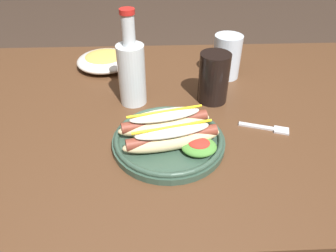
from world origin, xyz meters
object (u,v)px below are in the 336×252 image
at_px(side_bowl, 105,60).
at_px(hot_dog_plate, 170,136).
at_px(water_cup, 227,57).
at_px(soda_cup, 214,78).
at_px(fork, 268,128).
at_px(glass_bottle, 132,71).

bearing_deg(side_bowl, hot_dog_plate, -64.50).
distance_m(hot_dog_plate, water_cup, 0.38).
height_order(hot_dog_plate, soda_cup, soda_cup).
xyz_separation_m(hot_dog_plate, water_cup, (0.19, 0.33, 0.04)).
xyz_separation_m(fork, glass_bottle, (-0.34, 0.14, 0.09)).
bearing_deg(soda_cup, hot_dog_plate, -123.60).
bearing_deg(soda_cup, side_bowl, 145.60).
xyz_separation_m(hot_dog_plate, glass_bottle, (-0.09, 0.19, 0.07)).
distance_m(water_cup, side_bowl, 0.40).
bearing_deg(hot_dog_plate, water_cup, 60.15).
distance_m(soda_cup, side_bowl, 0.39).
height_order(fork, soda_cup, soda_cup).
bearing_deg(water_cup, hot_dog_plate, -119.85).
bearing_deg(soda_cup, glass_bottle, -179.88).
bearing_deg(soda_cup, water_cup, 65.72).
bearing_deg(fork, glass_bottle, 175.44).
xyz_separation_m(water_cup, side_bowl, (-0.39, 0.08, -0.04)).
xyz_separation_m(soda_cup, glass_bottle, (-0.22, -0.00, 0.03)).
xyz_separation_m(water_cup, glass_bottle, (-0.28, -0.14, 0.03)).
xyz_separation_m(hot_dog_plate, soda_cup, (0.13, 0.19, 0.04)).
distance_m(soda_cup, glass_bottle, 0.22).
relative_size(hot_dog_plate, side_bowl, 1.42).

